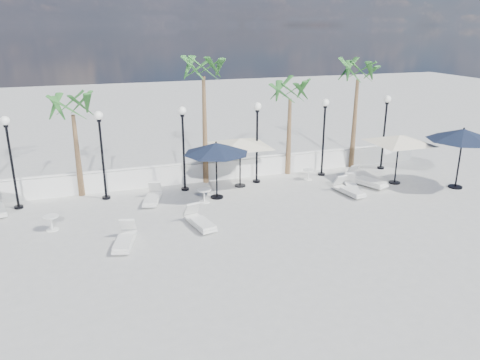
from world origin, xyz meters
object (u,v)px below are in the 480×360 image
object	(u,v)px
parasol_cream_sq_a	(240,139)
lounger_7	(365,180)
parasol_navy_mid	(216,148)
parasol_cream_sq_b	(400,136)
lounger_3	(125,239)
lounger_4	(200,221)
lounger_6	(351,186)
lounger_2	(153,197)
parasol_navy_right	(463,135)
lounger_5	(349,190)

from	to	relation	value
parasol_cream_sq_a	lounger_7	bearing A→B (deg)	-17.49
parasol_navy_mid	parasol_cream_sq_a	xyz separation A→B (m)	(1.46, 1.14, 0.06)
parasol_navy_mid	parasol_cream_sq_b	size ratio (longest dim) A/B	0.56
lounger_7	parasol_cream_sq_b	distance (m)	2.57
lounger_3	lounger_4	world-z (taller)	lounger_4
lounger_3	lounger_6	world-z (taller)	lounger_3
lounger_3	lounger_2	bearing A→B (deg)	83.94
lounger_7	parasol_navy_mid	xyz separation A→B (m)	(-7.10, 0.64, 1.97)
lounger_3	lounger_4	distance (m)	2.90
lounger_2	lounger_4	distance (m)	3.40
parasol_navy_right	lounger_5	bearing A→B (deg)	171.38
lounger_3	parasol_navy_right	bearing A→B (deg)	20.25
lounger_3	parasol_cream_sq_a	bearing A→B (deg)	54.54
lounger_5	parasol_cream_sq_b	world-z (taller)	parasol_cream_sq_b
lounger_3	parasol_cream_sq_b	distance (m)	13.33
lounger_5	parasol_cream_sq_a	world-z (taller)	parasol_cream_sq_a
lounger_2	lounger_4	world-z (taller)	lounger_4
lounger_5	lounger_6	distance (m)	0.62
lounger_2	parasol_cream_sq_a	distance (m)	4.75
lounger_7	parasol_cream_sq_b	bearing A→B (deg)	-29.39
lounger_2	lounger_6	world-z (taller)	lounger_2
lounger_4	lounger_6	xyz separation A→B (m)	(7.57, 1.77, -0.02)
lounger_3	parasol_cream_sq_a	size ratio (longest dim) A/B	0.37
lounger_4	lounger_6	world-z (taller)	lounger_4
parasol_navy_right	parasol_cream_sq_a	xyz separation A→B (m)	(-9.44, 3.41, -0.22)
lounger_6	parasol_cream_sq_a	xyz separation A→B (m)	(-4.65, 2.16, 2.08)
lounger_3	parasol_navy_right	xyz separation A→B (m)	(15.17, 1.21, 2.28)
parasol_navy_mid	parasol_cream_sq_b	xyz separation A→B (m)	(8.61, -0.82, 0.10)
lounger_5	parasol_cream_sq_b	distance (m)	3.66
parasol_cream_sq_b	lounger_4	bearing A→B (deg)	-168.93
lounger_6	lounger_7	world-z (taller)	lounger_7
lounger_3	parasol_navy_mid	size ratio (longest dim) A/B	0.66
lounger_3	lounger_4	size ratio (longest dim) A/B	0.99
lounger_5	lounger_7	bearing A→B (deg)	22.27
lounger_6	lounger_7	xyz separation A→B (m)	(0.99, 0.38, 0.05)
lounger_6	parasol_navy_right	bearing A→B (deg)	8.87
lounger_2	parasol_navy_mid	size ratio (longest dim) A/B	0.65
lounger_6	parasol_cream_sq_a	size ratio (longest dim) A/B	0.34
lounger_3	lounger_7	distance (m)	11.73
lounger_3	parasol_cream_sq_b	world-z (taller)	parasol_cream_sq_b
lounger_5	parasol_cream_sq_a	distance (m)	5.39
lounger_2	parasol_cream_sq_b	world-z (taller)	parasol_cream_sq_b
parasol_cream_sq_a	parasol_cream_sq_b	bearing A→B (deg)	-15.33
lounger_7	parasol_cream_sq_b	world-z (taller)	parasol_cream_sq_b
lounger_2	parasol_navy_right	distance (m)	14.08
parasol_navy_right	parasol_cream_sq_b	distance (m)	2.71
lounger_4	parasol_cream_sq_b	world-z (taller)	parasol_cream_sq_b
lounger_3	parasol_cream_sq_a	distance (m)	7.65
lounger_7	parasol_cream_sq_a	bearing A→B (deg)	139.99
lounger_2	lounger_4	xyz separation A→B (m)	(1.28, -3.15, 0.01)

